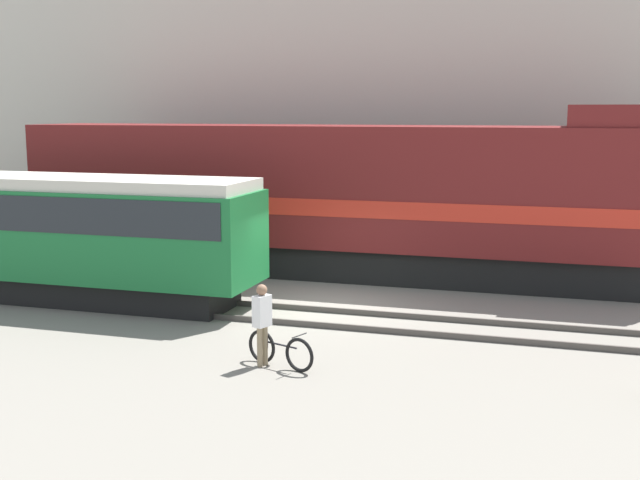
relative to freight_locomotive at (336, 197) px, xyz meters
The scene contains 8 objects.
ground_plane 4.95m from the freight_locomotive, 78.67° to the right, with size 120.00×120.00×0.00m, color gray.
track_near 5.94m from the freight_locomotive, 81.05° to the right, with size 60.00×1.50×0.14m.
track_far 2.49m from the freight_locomotive, ahead, with size 60.00×1.51×0.14m.
building_backdrop 7.74m from the freight_locomotive, 83.35° to the left, with size 43.50×6.00×9.78m.
freight_locomotive is the anchor object (origin of this frame).
streetcar 8.45m from the freight_locomotive, 140.28° to the right, with size 11.70×2.54×3.33m.
bicycle 9.46m from the freight_locomotive, 80.86° to the right, with size 1.58×0.69×0.75m.
person 9.30m from the freight_locomotive, 83.17° to the right, with size 0.33×0.41×1.66m.
Camera 1 is at (5.87, -19.26, 5.04)m, focal length 45.00 mm.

